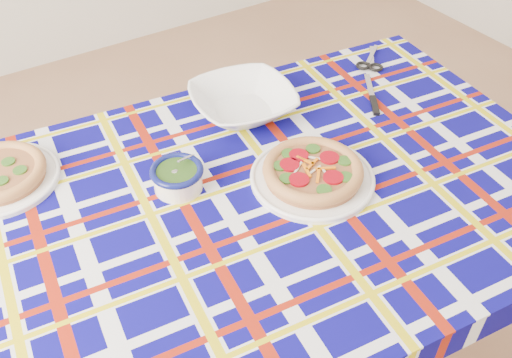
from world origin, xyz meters
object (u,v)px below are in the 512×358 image
dining_table (256,218)px  serving_bowl (243,102)px  pesto_bowl (177,176)px  main_focaccia_plate (313,171)px

dining_table → serving_bowl: serving_bowl is taller
serving_bowl → pesto_bowl: bearing=-148.3°
main_focaccia_plate → pesto_bowl: bearing=152.1°
main_focaccia_plate → serving_bowl: serving_bowl is taller
main_focaccia_plate → pesto_bowl: size_ratio=2.46×
pesto_bowl → serving_bowl: 0.31m
dining_table → main_focaccia_plate: (0.13, -0.02, 0.10)m
main_focaccia_plate → serving_bowl: size_ratio=1.10×
pesto_bowl → serving_bowl: bearing=31.7°
dining_table → main_focaccia_plate: bearing=-4.2°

